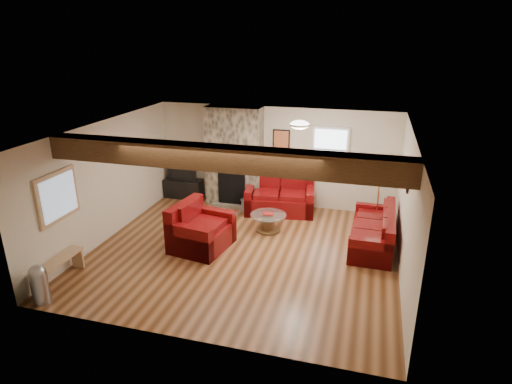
% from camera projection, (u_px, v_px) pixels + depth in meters
% --- Properties ---
extents(room, '(8.00, 8.00, 8.00)m').
position_uv_depth(room, '(243.00, 194.00, 8.23)').
color(room, '#522F15').
rests_on(room, ground).
extents(floor, '(6.00, 6.00, 0.00)m').
position_uv_depth(floor, '(244.00, 252.00, 8.66)').
color(floor, '#522F15').
rests_on(floor, ground).
extents(oak_beam, '(6.00, 0.36, 0.38)m').
position_uv_depth(oak_beam, '(219.00, 158.00, 6.73)').
color(oak_beam, '#311E0E').
rests_on(oak_beam, room).
extents(chimney_breast, '(1.40, 0.67, 2.50)m').
position_uv_depth(chimney_breast, '(234.00, 158.00, 10.74)').
color(chimney_breast, '#332F27').
rests_on(chimney_breast, floor).
extents(back_window, '(0.90, 0.08, 1.10)m').
position_uv_depth(back_window, '(330.00, 149.00, 10.23)').
color(back_window, silver).
rests_on(back_window, room).
extents(hatch_window, '(0.08, 1.00, 0.90)m').
position_uv_depth(hatch_window, '(58.00, 196.00, 7.54)').
color(hatch_window, tan).
rests_on(hatch_window, room).
extents(ceiling_dome, '(0.40, 0.40, 0.18)m').
position_uv_depth(ceiling_dome, '(300.00, 126.00, 8.40)').
color(ceiling_dome, beige).
rests_on(ceiling_dome, room).
extents(artwork_back, '(0.42, 0.06, 0.52)m').
position_uv_depth(artwork_back, '(281.00, 140.00, 10.48)').
color(artwork_back, black).
rests_on(artwork_back, room).
extents(artwork_right, '(0.06, 0.55, 0.42)m').
position_uv_depth(artwork_right, '(407.00, 177.00, 7.58)').
color(artwork_right, black).
rests_on(artwork_right, room).
extents(sofa_three, '(0.87, 2.00, 0.77)m').
position_uv_depth(sofa_three, '(373.00, 228.00, 8.80)').
color(sofa_three, '#4B050B').
rests_on(sofa_three, floor).
extents(loveseat, '(1.78, 1.19, 0.88)m').
position_uv_depth(loveseat, '(280.00, 195.00, 10.46)').
color(loveseat, '#4B050B').
rests_on(loveseat, floor).
extents(armchair_red, '(1.18, 1.30, 0.93)m').
position_uv_depth(armchair_red, '(201.00, 227.00, 8.68)').
color(armchair_red, '#4B050B').
rests_on(armchair_red, floor).
extents(coffee_table, '(0.80, 0.80, 0.42)m').
position_uv_depth(coffee_table, '(268.00, 223.00, 9.52)').
color(coffee_table, '#462D16').
rests_on(coffee_table, floor).
extents(tv_cabinet, '(1.02, 0.41, 0.51)m').
position_uv_depth(tv_cabinet, '(184.00, 188.00, 11.47)').
color(tv_cabinet, black).
rests_on(tv_cabinet, floor).
extents(television, '(0.81, 0.11, 0.47)m').
position_uv_depth(television, '(183.00, 171.00, 11.30)').
color(television, black).
rests_on(television, tv_cabinet).
extents(floor_lamp, '(0.42, 0.42, 1.63)m').
position_uv_depth(floor_lamp, '(381.00, 170.00, 9.19)').
color(floor_lamp, tan).
rests_on(floor_lamp, floor).
extents(pine_bench, '(0.26, 1.12, 0.42)m').
position_uv_depth(pine_bench, '(59.00, 271.00, 7.55)').
color(pine_bench, tan).
rests_on(pine_bench, floor).
extents(pedal_bin, '(0.36, 0.36, 0.69)m').
position_uv_depth(pedal_bin, '(39.00, 284.00, 6.90)').
color(pedal_bin, '#97989C').
rests_on(pedal_bin, floor).
extents(coal_bucket, '(0.33, 0.33, 0.31)m').
position_uv_depth(coal_bucket, '(247.00, 205.00, 10.64)').
color(coal_bucket, gray).
rests_on(coal_bucket, floor).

